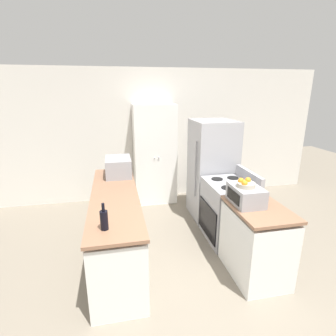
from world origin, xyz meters
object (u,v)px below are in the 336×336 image
Objects in this scene: wine_bottle at (104,220)px; pantry_cabinet at (155,155)px; stove at (228,210)px; fruit_bowl at (246,184)px; toaster_oven at (246,195)px; refrigerator at (212,170)px; microwave at (118,167)px.

pantry_cabinet is at bearing 70.81° from wine_bottle.
fruit_bowl is (-0.15, -0.71, 0.69)m from stove.
toaster_oven is (0.72, -2.32, 0.04)m from pantry_cabinet.
toaster_oven is at bearing -100.82° from stove.
stove is (0.85, -1.62, -0.51)m from pantry_cabinet.
fruit_bowl reaches higher than stove.
refrigerator reaches higher than microwave.
wine_bottle is at bearing -170.45° from toaster_oven.
fruit_bowl is at bearing -160.56° from toaster_oven.
fruit_bowl is at bearing -102.27° from stove.
wine_bottle is at bearing -135.03° from refrigerator.
microwave is at bearing -127.80° from pantry_cabinet.
toaster_oven is at bearing -96.06° from refrigerator.
toaster_oven is 0.15m from fruit_bowl.
wine_bottle is 1.29× the size of fruit_bowl.
microwave is at bearing 135.44° from fruit_bowl.
refrigerator reaches higher than toaster_oven.
microwave is at bearing -175.89° from refrigerator.
refrigerator is (0.03, 0.81, 0.40)m from stove.
wine_bottle is at bearing -150.98° from stove.
toaster_oven is at bearing 19.44° from fruit_bowl.
pantry_cabinet is 1.20m from refrigerator.
stove is 0.90m from refrigerator.
fruit_bowl is (-0.18, -1.51, 0.30)m from refrigerator.
pantry_cabinet is 7.07× the size of wine_bottle.
toaster_oven is at bearing 9.55° from wine_bottle.
microwave reaches higher than wine_bottle.
microwave is 1.21× the size of toaster_oven.
pantry_cabinet is at bearing 107.18° from toaster_oven.
microwave reaches higher than stove.
pantry_cabinet reaches higher than fruit_bowl.
wine_bottle is (-1.76, -0.97, 0.54)m from stove.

